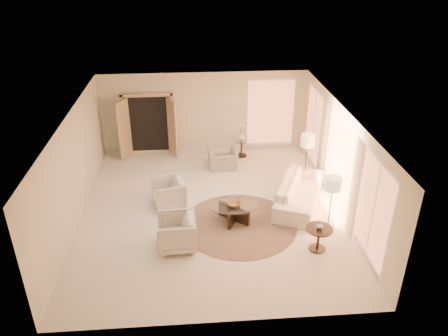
{
  "coord_description": "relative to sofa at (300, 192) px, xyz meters",
  "views": [
    {
      "loc": [
        -0.44,
        -10.16,
        6.58
      ],
      "look_at": [
        0.4,
        0.4,
        1.1
      ],
      "focal_mm": 35.0,
      "sensor_mm": 36.0,
      "label": 1
    }
  ],
  "objects": [
    {
      "name": "accent_chair",
      "position": [
        -1.98,
        2.38,
        0.03
      ],
      "size": [
        0.97,
        0.65,
        0.82
      ],
      "primitive_type": "imported",
      "rotation": [
        0.0,
        0.0,
        3.19
      ],
      "color": "#9A958C",
      "rests_on": "room"
    },
    {
      "name": "armchair_left",
      "position": [
        -3.66,
        0.23,
        0.05
      ],
      "size": [
        0.95,
        0.99,
        0.86
      ],
      "primitive_type": "imported",
      "rotation": [
        0.0,
        0.0,
        -1.34
      ],
      "color": "beige",
      "rests_on": "room"
    },
    {
      "name": "area_rug",
      "position": [
        -1.79,
        -0.89,
        -0.37
      ],
      "size": [
        3.6,
        3.6,
        0.01
      ],
      "primitive_type": "cylinder",
      "rotation": [
        0.0,
        0.0,
        -0.22
      ],
      "color": "#453126",
      "rests_on": "room"
    },
    {
      "name": "bowl",
      "position": [
        -1.92,
        -0.69,
        0.14
      ],
      "size": [
        0.36,
        0.36,
        0.09
      ],
      "primitive_type": "imported",
      "rotation": [
        0.0,
        0.0,
        0.03
      ],
      "color": "brown",
      "rests_on": "coffee_table"
    },
    {
      "name": "armchair_right",
      "position": [
        -3.4,
        -1.7,
        0.09
      ],
      "size": [
        0.88,
        0.94,
        0.92
      ],
      "primitive_type": "imported",
      "rotation": [
        0.0,
        0.0,
        -1.52
      ],
      "color": "beige",
      "rests_on": "room"
    },
    {
      "name": "sofa",
      "position": [
        0.0,
        0.0,
        0.0
      ],
      "size": [
        1.95,
        2.75,
        0.75
      ],
      "primitive_type": "imported",
      "rotation": [
        0.0,
        0.0,
        1.15
      ],
      "color": "beige",
      "rests_on": "room"
    },
    {
      "name": "end_table",
      "position": [
        -0.03,
        -2.08,
        0.04
      ],
      "size": [
        0.64,
        0.64,
        0.6
      ],
      "rotation": [
        0.0,
        0.0,
        -0.14
      ],
      "color": "black",
      "rests_on": "room"
    },
    {
      "name": "side_table",
      "position": [
        -1.26,
        3.24,
        -0.02
      ],
      "size": [
        0.51,
        0.51,
        0.59
      ],
      "rotation": [
        0.0,
        0.0,
        -0.43
      ],
      "color": "#2E2017",
      "rests_on": "room"
    },
    {
      "name": "windows_right",
      "position": [
        0.95,
        -0.06,
        0.98
      ],
      "size": [
        0.1,
        6.4,
        2.4
      ],
      "primitive_type": null,
      "color": "#FF9C66",
      "rests_on": "room"
    },
    {
      "name": "curtains_right",
      "position": [
        0.9,
        0.84,
        0.93
      ],
      "size": [
        0.06,
        5.2,
        2.6
      ],
      "primitive_type": null,
      "color": "beige",
      "rests_on": "room"
    },
    {
      "name": "window_back_corner",
      "position": [
        -0.2,
        3.79,
        0.98
      ],
      "size": [
        1.7,
        0.1,
        2.4
      ],
      "primitive_type": null,
      "color": "#FF9C66",
      "rests_on": "room"
    },
    {
      "name": "french_doors",
      "position": [
        -4.4,
        3.65,
        0.69
      ],
      "size": [
        1.95,
        0.66,
        2.16
      ],
      "color": "tan",
      "rests_on": "room"
    },
    {
      "name": "room",
      "position": [
        -2.5,
        -0.16,
        1.02
      ],
      "size": [
        7.04,
        8.04,
        2.83
      ],
      "color": "white",
      "rests_on": "ground"
    },
    {
      "name": "floor_lamp_near",
      "position": [
        0.4,
        1.03,
        1.04
      ],
      "size": [
        0.4,
        0.4,
        1.67
      ],
      "rotation": [
        0.0,
        0.0,
        0.34
      ],
      "color": "#2E2017",
      "rests_on": "room"
    },
    {
      "name": "side_vase",
      "position": [
        -1.26,
        3.24,
        0.35
      ],
      "size": [
        0.33,
        0.33,
        0.27
      ],
      "primitive_type": "imported",
      "rotation": [
        0.0,
        0.0,
        -0.35
      ],
      "color": "silver",
      "rests_on": "side_table"
    },
    {
      "name": "end_vase",
      "position": [
        -0.03,
        -2.08,
        0.3
      ],
      "size": [
        0.17,
        0.17,
        0.16
      ],
      "primitive_type": "imported",
      "rotation": [
        0.0,
        0.0,
        -0.13
      ],
      "color": "silver",
      "rests_on": "end_table"
    },
    {
      "name": "floor_lamp_far",
      "position": [
        0.4,
        -1.44,
        0.99
      ],
      "size": [
        0.39,
        0.39,
        1.6
      ],
      "rotation": [
        0.0,
        0.0,
        -0.03
      ],
      "color": "#2E2017",
      "rests_on": "room"
    },
    {
      "name": "coffee_table",
      "position": [
        -1.92,
        -0.69,
        -0.08
      ],
      "size": [
        1.55,
        1.55,
        0.47
      ],
      "rotation": [
        0.0,
        0.0,
        0.25
      ],
      "color": "black",
      "rests_on": "room"
    }
  ]
}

